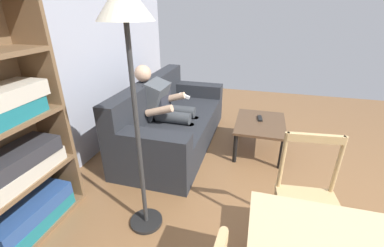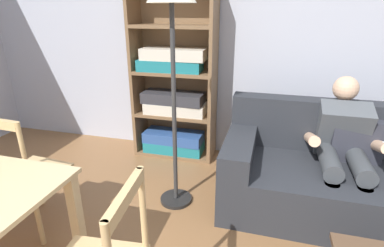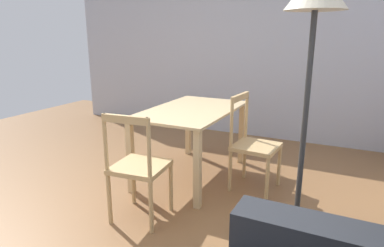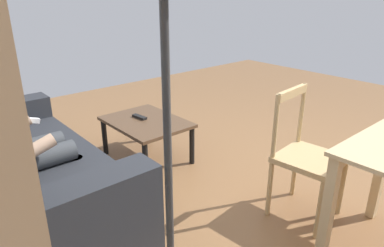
{
  "view_description": "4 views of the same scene",
  "coord_description": "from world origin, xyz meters",
  "px_view_note": "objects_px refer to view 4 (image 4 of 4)",
  "views": [
    {
      "loc": [
        -1.71,
        0.75,
        1.73
      ],
      "look_at": [
        0.03,
        1.23,
        0.9
      ],
      "focal_mm": 23.56,
      "sensor_mm": 36.0,
      "label": 1
    },
    {
      "loc": [
        0.51,
        -0.57,
        1.61
      ],
      "look_at": [
        0.03,
        1.23,
        0.9
      ],
      "focal_mm": 27.84,
      "sensor_mm": 36.0,
      "label": 2
    },
    {
      "loc": [
        1.92,
        1.83,
        1.52
      ],
      "look_at": [
        -1.17,
        0.31,
        0.6
      ],
      "focal_mm": 31.12,
      "sensor_mm": 36.0,
      "label": 3
    },
    {
      "loc": [
        -1.32,
        2.4,
        1.6
      ],
      "look_at": [
        0.03,
        1.23,
        0.9
      ],
      "focal_mm": 32.74,
      "sensor_mm": 36.0,
      "label": 4
    }
  ],
  "objects_px": {
    "tv_remote": "(140,117)",
    "dining_chair_facing_couch": "(306,157)",
    "couch": "(23,173)",
    "coffee_table": "(146,126)",
    "person_lounging": "(13,148)"
  },
  "relations": [
    {
      "from": "coffee_table",
      "to": "dining_chair_facing_couch",
      "type": "xyz_separation_m",
      "value": [
        -1.5,
        -0.36,
        0.12
      ]
    },
    {
      "from": "coffee_table",
      "to": "dining_chair_facing_couch",
      "type": "relative_size",
      "value": 0.86
    },
    {
      "from": "couch",
      "to": "dining_chair_facing_couch",
      "type": "relative_size",
      "value": 2.21
    },
    {
      "from": "coffee_table",
      "to": "tv_remote",
      "type": "bearing_deg",
      "value": 6.23
    },
    {
      "from": "person_lounging",
      "to": "tv_remote",
      "type": "distance_m",
      "value": 1.26
    },
    {
      "from": "couch",
      "to": "coffee_table",
      "type": "relative_size",
      "value": 2.56
    },
    {
      "from": "tv_remote",
      "to": "dining_chair_facing_couch",
      "type": "bearing_deg",
      "value": 96.15
    },
    {
      "from": "coffee_table",
      "to": "dining_chair_facing_couch",
      "type": "height_order",
      "value": "dining_chair_facing_couch"
    },
    {
      "from": "person_lounging",
      "to": "dining_chair_facing_couch",
      "type": "bearing_deg",
      "value": -129.51
    },
    {
      "from": "couch",
      "to": "tv_remote",
      "type": "relative_size",
      "value": 12.27
    },
    {
      "from": "person_lounging",
      "to": "coffee_table",
      "type": "xyz_separation_m",
      "value": [
        0.2,
        -1.22,
        -0.22
      ]
    },
    {
      "from": "coffee_table",
      "to": "dining_chair_facing_couch",
      "type": "bearing_deg",
      "value": -166.59
    },
    {
      "from": "couch",
      "to": "tv_remote",
      "type": "xyz_separation_m",
      "value": [
        0.2,
        -1.16,
        0.1
      ]
    },
    {
      "from": "couch",
      "to": "person_lounging",
      "type": "relative_size",
      "value": 1.91
    },
    {
      "from": "couch",
      "to": "tv_remote",
      "type": "bearing_deg",
      "value": -80.2
    }
  ]
}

